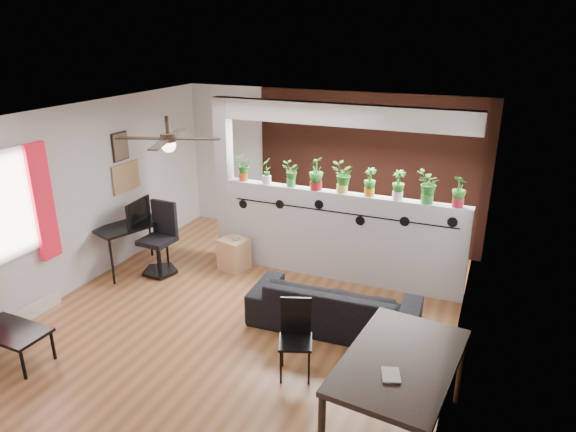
# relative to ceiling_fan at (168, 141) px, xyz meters

# --- Properties ---
(room_shell) EXTENTS (6.30, 7.10, 2.90)m
(room_shell) POSITION_rel_ceiling_fan_xyz_m (0.80, 0.30, -1.01)
(room_shell) COLOR brown
(room_shell) RESTS_ON ground
(partition_wall) EXTENTS (3.60, 0.18, 1.35)m
(partition_wall) POSITION_rel_ceiling_fan_xyz_m (1.60, 1.80, -1.64)
(partition_wall) COLOR #BCBCC1
(partition_wall) RESTS_ON ground
(ceiling_header) EXTENTS (3.60, 0.18, 0.30)m
(ceiling_header) POSITION_rel_ceiling_fan_xyz_m (1.60, 1.80, 0.14)
(ceiling_header) COLOR white
(ceiling_header) RESTS_ON room_shell
(pier_column) EXTENTS (0.22, 0.20, 2.60)m
(pier_column) POSITION_rel_ceiling_fan_xyz_m (-0.31, 1.80, -1.01)
(pier_column) COLOR #BCBCC1
(pier_column) RESTS_ON ground
(brick_panel) EXTENTS (3.90, 0.05, 2.60)m
(brick_panel) POSITION_rel_ceiling_fan_xyz_m (1.60, 3.27, -1.01)
(brick_panel) COLOR #A2462F
(brick_panel) RESTS_ON ground
(vine_decal) EXTENTS (3.31, 0.01, 0.30)m
(vine_decal) POSITION_rel_ceiling_fan_xyz_m (1.60, 1.70, -1.23)
(vine_decal) COLOR black
(vine_decal) RESTS_ON partition_wall
(window_assembly) EXTENTS (0.09, 1.30, 1.55)m
(window_assembly) POSITION_rel_ceiling_fan_xyz_m (-1.76, -0.90, -0.81)
(window_assembly) COLOR white
(window_assembly) RESTS_ON room_shell
(baseboard_heater) EXTENTS (0.08, 1.00, 0.18)m
(baseboard_heater) POSITION_rel_ceiling_fan_xyz_m (-1.74, -0.90, -2.22)
(baseboard_heater) COLOR silver
(baseboard_heater) RESTS_ON ground
(corkboard) EXTENTS (0.03, 0.60, 0.45)m
(corkboard) POSITION_rel_ceiling_fan_xyz_m (-1.78, 1.25, -0.96)
(corkboard) COLOR #9F764D
(corkboard) RESTS_ON room_shell
(framed_art) EXTENTS (0.03, 0.34, 0.44)m
(framed_art) POSITION_rel_ceiling_fan_xyz_m (-1.78, 1.20, -0.46)
(framed_art) COLOR #8C7259
(framed_art) RESTS_ON room_shell
(ceiling_fan) EXTENTS (1.19, 1.19, 0.43)m
(ceiling_fan) POSITION_rel_ceiling_fan_xyz_m (0.00, 0.00, 0.00)
(ceiling_fan) COLOR black
(ceiling_fan) RESTS_ON room_shell
(potted_plant_0) EXTENTS (0.24, 0.24, 0.39)m
(potted_plant_0) POSITION_rel_ceiling_fan_xyz_m (0.02, 1.80, -0.76)
(potted_plant_0) COLOR #C94217
(potted_plant_0) RESTS_ON partition_wall
(potted_plant_1) EXTENTS (0.22, 0.24, 0.39)m
(potted_plant_1) POSITION_rel_ceiling_fan_xyz_m (0.42, 1.80, -0.75)
(potted_plant_1) COLOR silver
(potted_plant_1) RESTS_ON partition_wall
(potted_plant_2) EXTENTS (0.23, 0.23, 0.38)m
(potted_plant_2) POSITION_rel_ceiling_fan_xyz_m (0.81, 1.80, -0.76)
(potted_plant_2) COLOR green
(potted_plant_2) RESTS_ON partition_wall
(potted_plant_3) EXTENTS (0.21, 0.26, 0.48)m
(potted_plant_3) POSITION_rel_ceiling_fan_xyz_m (1.21, 1.80, -0.71)
(potted_plant_3) COLOR #B11C24
(potted_plant_3) RESTS_ON partition_wall
(potted_plant_4) EXTENTS (0.29, 0.27, 0.44)m
(potted_plant_4) POSITION_rel_ceiling_fan_xyz_m (1.60, 1.80, -0.73)
(potted_plant_4) COLOR #EACB52
(potted_plant_4) RESTS_ON partition_wall
(potted_plant_5) EXTENTS (0.22, 0.19, 0.40)m
(potted_plant_5) POSITION_rel_ceiling_fan_xyz_m (2.00, 1.80, -0.75)
(potted_plant_5) COLOR orange
(potted_plant_5) RESTS_ON partition_wall
(potted_plant_6) EXTENTS (0.22, 0.18, 0.41)m
(potted_plant_6) POSITION_rel_ceiling_fan_xyz_m (2.39, 1.80, -0.75)
(potted_plant_6) COLOR white
(potted_plant_6) RESTS_ON partition_wall
(potted_plant_7) EXTENTS (0.26, 0.28, 0.45)m
(potted_plant_7) POSITION_rel_ceiling_fan_xyz_m (2.79, 1.80, -0.73)
(potted_plant_7) COLOR #358E33
(potted_plant_7) RESTS_ON partition_wall
(potted_plant_8) EXTENTS (0.27, 0.25, 0.42)m
(potted_plant_8) POSITION_rel_ceiling_fan_xyz_m (3.18, 1.80, -0.74)
(potted_plant_8) COLOR #AE1B2D
(potted_plant_8) RESTS_ON partition_wall
(sofa) EXTENTS (2.03, 0.89, 0.59)m
(sofa) POSITION_rel_ceiling_fan_xyz_m (1.94, 0.50, -2.02)
(sofa) COLOR black
(sofa) RESTS_ON ground
(cube_shelf) EXTENTS (0.48, 0.44, 0.50)m
(cube_shelf) POSITION_rel_ceiling_fan_xyz_m (-0.01, 1.46, -2.07)
(cube_shelf) COLOR tan
(cube_shelf) RESTS_ON ground
(cup) EXTENTS (0.15, 0.15, 0.09)m
(cup) POSITION_rel_ceiling_fan_xyz_m (0.04, 1.46, -1.77)
(cup) COLOR gray
(cup) RESTS_ON cube_shelf
(computer_desk) EXTENTS (0.85, 1.15, 0.74)m
(computer_desk) POSITION_rel_ceiling_fan_xyz_m (-1.45, 0.84, -1.64)
(computer_desk) COLOR black
(computer_desk) RESTS_ON ground
(monitor) EXTENTS (0.35, 0.09, 0.19)m
(monitor) POSITION_rel_ceiling_fan_xyz_m (-1.45, 0.99, -1.47)
(monitor) COLOR black
(monitor) RESTS_ON computer_desk
(office_chair) EXTENTS (0.57, 0.57, 1.09)m
(office_chair) POSITION_rel_ceiling_fan_xyz_m (-0.98, 0.93, -1.83)
(office_chair) COLOR black
(office_chair) RESTS_ON ground
(dining_table) EXTENTS (1.07, 1.60, 0.83)m
(dining_table) POSITION_rel_ceiling_fan_xyz_m (3.04, -1.04, -1.58)
(dining_table) COLOR black
(dining_table) RESTS_ON ground
(book) EXTENTS (0.21, 0.24, 0.02)m
(book) POSITION_rel_ceiling_fan_xyz_m (2.94, -1.34, -1.48)
(book) COLOR gray
(book) RESTS_ON dining_table
(folding_chair) EXTENTS (0.45, 0.45, 0.87)m
(folding_chair) POSITION_rel_ceiling_fan_xyz_m (1.84, -0.53, -1.80)
(folding_chair) COLOR black
(folding_chair) RESTS_ON ground
(coffee_table) EXTENTS (0.87, 0.50, 0.40)m
(coffee_table) POSITION_rel_ceiling_fan_xyz_m (-1.16, -1.60, -1.96)
(coffee_table) COLOR black
(coffee_table) RESTS_ON ground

